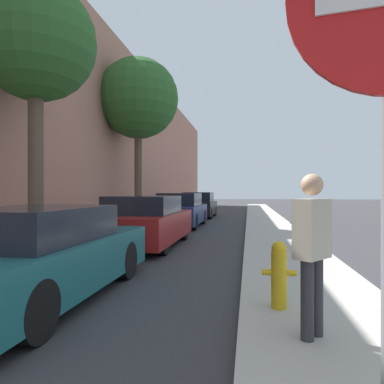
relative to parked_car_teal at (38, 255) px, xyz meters
name	(u,v)px	position (x,y,z in m)	size (l,w,h in m)	color
ground_plane	(201,228)	(0.94, 10.30, -0.64)	(120.00, 120.00, 0.00)	#333335
sidewalk_left	(135,225)	(-1.96, 10.30, -0.58)	(2.00, 52.00, 0.12)	#ADA89E
sidewalk_right	(270,228)	(3.84, 10.30, -0.58)	(2.00, 52.00, 0.12)	#ADA89E
building_facade_left	(106,130)	(-3.31, 10.30, 3.67)	(0.70, 52.00, 8.63)	tan
parked_car_teal	(38,255)	(0.00, 0.00, 0.00)	(1.81, 4.34, 1.33)	black
parked_car_red	(146,222)	(0.06, 5.10, 0.05)	(1.89, 4.45, 1.42)	black
parked_car_navy	(181,211)	(-0.01, 10.68, 0.07)	(1.81, 4.36, 1.48)	black
parked_car_black	(199,206)	(-0.02, 16.56, 0.07)	(1.83, 4.19, 1.51)	black
street_tree_near	(36,43)	(-1.78, 2.67, 4.24)	(2.69, 2.69, 6.17)	brown
street_tree_far	(138,99)	(-1.81, 10.22, 4.94)	(3.50, 3.50, 7.25)	brown
fire_hydrant	(279,274)	(3.32, -0.16, -0.10)	(0.41, 0.19, 0.82)	gold
pedestrian	(312,244)	(3.56, -1.01, 0.39)	(0.41, 0.44, 1.60)	#2D2D33
bicycle	(298,233)	(4.24, 5.04, -0.20)	(0.44, 1.52, 0.63)	black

